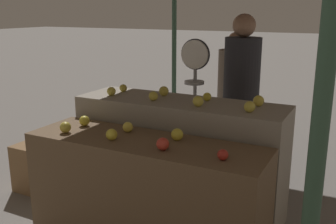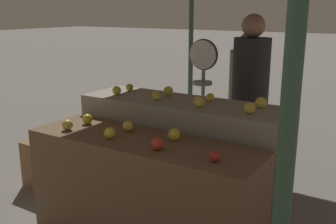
{
  "view_description": "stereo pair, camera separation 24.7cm",
  "coord_description": "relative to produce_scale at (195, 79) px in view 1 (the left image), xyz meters",
  "views": [
    {
      "loc": [
        1.39,
        -2.33,
        1.77
      ],
      "look_at": [
        0.04,
        0.3,
        1.0
      ],
      "focal_mm": 42.0,
      "sensor_mm": 36.0,
      "label": 1
    },
    {
      "loc": [
        1.61,
        -2.21,
        1.77
      ],
      "look_at": [
        0.04,
        0.3,
        1.0
      ],
      "focal_mm": 42.0,
      "sensor_mm": 36.0,
      "label": 2
    }
  ],
  "objects": [
    {
      "name": "display_counter_front",
      "position": [
        0.16,
        -1.29,
        -0.67
      ],
      "size": [
        1.81,
        0.55,
        0.85
      ],
      "primitive_type": "cube",
      "color": "brown",
      "rests_on": "ground_plane"
    },
    {
      "name": "display_counter_back",
      "position": [
        0.16,
        -0.69,
        -0.58
      ],
      "size": [
        1.81,
        0.55,
        1.02
      ],
      "primitive_type": "cube",
      "color": "gray",
      "rests_on": "ground_plane"
    },
    {
      "name": "apple_front_0",
      "position": [
        -0.47,
        -1.4,
        -0.2
      ],
      "size": [
        0.09,
        0.09,
        0.09
      ],
      "primitive_type": "sphere",
      "color": "gold",
      "rests_on": "display_counter_front"
    },
    {
      "name": "apple_front_1",
      "position": [
        -0.05,
        -1.38,
        -0.2
      ],
      "size": [
        0.08,
        0.08,
        0.08
      ],
      "primitive_type": "sphere",
      "color": "gold",
      "rests_on": "display_counter_front"
    },
    {
      "name": "apple_front_2",
      "position": [
        0.38,
        -1.4,
        -0.2
      ],
      "size": [
        0.09,
        0.09,
        0.09
      ],
      "primitive_type": "sphere",
      "color": "red",
      "rests_on": "display_counter_front"
    },
    {
      "name": "apple_front_3",
      "position": [
        0.8,
        -1.39,
        -0.21
      ],
      "size": [
        0.07,
        0.07,
        0.07
      ],
      "primitive_type": "sphere",
      "color": "#AD281E",
      "rests_on": "display_counter_front"
    },
    {
      "name": "apple_front_4",
      "position": [
        -0.46,
        -1.19,
        -0.2
      ],
      "size": [
        0.09,
        0.09,
        0.09
      ],
      "primitive_type": "sphere",
      "color": "gold",
      "rests_on": "display_counter_front"
    },
    {
      "name": "apple_front_5",
      "position": [
        -0.05,
        -1.17,
        -0.21
      ],
      "size": [
        0.08,
        0.08,
        0.08
      ],
      "primitive_type": "sphere",
      "color": "yellow",
      "rests_on": "display_counter_front"
    },
    {
      "name": "apple_front_6",
      "position": [
        0.37,
        -1.17,
        -0.2
      ],
      "size": [
        0.09,
        0.09,
        0.09
      ],
      "primitive_type": "sphere",
      "color": "gold",
      "rests_on": "display_counter_front"
    },
    {
      "name": "apple_back_0",
      "position": [
        -0.47,
        -0.78,
        -0.03
      ],
      "size": [
        0.08,
        0.08,
        0.08
      ],
      "primitive_type": "sphere",
      "color": "gold",
      "rests_on": "display_counter_back"
    },
    {
      "name": "apple_back_1",
      "position": [
        -0.04,
        -0.78,
        -0.03
      ],
      "size": [
        0.08,
        0.08,
        0.08
      ],
      "primitive_type": "sphere",
      "color": "gold",
      "rests_on": "display_counter_back"
    },
    {
      "name": "apple_back_2",
      "position": [
        0.38,
        -0.8,
        -0.03
      ],
      "size": [
        0.09,
        0.09,
        0.09
      ],
      "primitive_type": "sphere",
      "color": "gold",
      "rests_on": "display_counter_back"
    },
    {
      "name": "apple_back_3",
      "position": [
        0.79,
        -0.79,
        -0.03
      ],
      "size": [
        0.09,
        0.09,
        0.09
      ],
      "primitive_type": "sphere",
      "color": "gold",
      "rests_on": "display_counter_back"
    },
    {
      "name": "apple_back_4",
      "position": [
        -0.47,
        -0.59,
        -0.04
      ],
      "size": [
        0.07,
        0.07,
        0.07
      ],
      "primitive_type": "sphere",
      "color": "gold",
      "rests_on": "display_counter_back"
    },
    {
      "name": "apple_back_5",
      "position": [
        -0.05,
        -0.57,
        -0.03
      ],
      "size": [
        0.09,
        0.09,
        0.09
      ],
      "primitive_type": "sphere",
      "color": "gold",
      "rests_on": "display_counter_back"
    },
    {
      "name": "apple_back_6",
      "position": [
        0.37,
        -0.58,
        -0.04
      ],
      "size": [
        0.07,
        0.07,
        0.07
      ],
      "primitive_type": "sphere",
      "color": "gold",
      "rests_on": "display_counter_back"
    },
    {
      "name": "apple_back_7",
      "position": [
        0.8,
        -0.57,
        -0.03
      ],
      "size": [
        0.09,
        0.09,
        0.09
      ],
      "primitive_type": "sphere",
      "color": "yellow",
      "rests_on": "display_counter_back"
    },
    {
      "name": "produce_scale",
      "position": [
        0.0,
        0.0,
        0.0
      ],
      "size": [
        0.31,
        0.2,
        1.49
      ],
      "color": "#99999E",
      "rests_on": "ground_plane"
    },
    {
      "name": "person_vendor_at_scale",
      "position": [
        0.43,
        0.21,
        -0.09
      ],
      "size": [
        0.49,
        0.49,
        1.73
      ],
      "rotation": [
        0.0,
        0.0,
        3.62
      ],
      "color": "#2D2D38",
      "rests_on": "ground_plane"
    },
    {
      "name": "person_customer_left",
      "position": [
        0.22,
        0.66,
        -0.22
      ],
      "size": [
        0.46,
        0.46,
        1.54
      ],
      "rotation": [
        0.0,
        0.0,
        2.94
      ],
      "color": "#2D2D38",
      "rests_on": "ground_plane"
    },
    {
      "name": "wooden_crate_side",
      "position": [
        -1.25,
        -0.88,
        -0.86
      ],
      "size": [
        0.48,
        0.48,
        0.48
      ],
      "primitive_type": "cube",
      "color": "olive",
      "rests_on": "ground_plane"
    }
  ]
}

